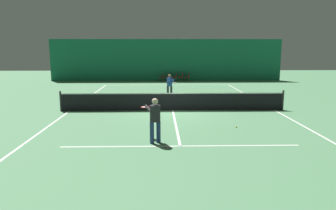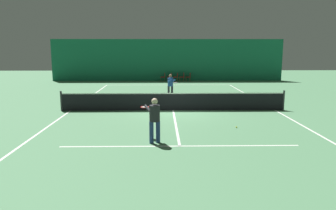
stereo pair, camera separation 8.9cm
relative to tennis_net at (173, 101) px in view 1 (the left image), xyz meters
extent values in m
plane|color=#4C7F56|center=(0.00, 0.00, -0.51)|extent=(60.00, 60.00, 0.00)
cube|color=#196B4C|center=(0.00, 15.64, 1.55)|extent=(23.00, 0.12, 4.12)
cube|color=silver|center=(0.00, 11.90, -0.51)|extent=(11.00, 0.10, 0.00)
cube|color=silver|center=(0.00, 6.40, -0.51)|extent=(8.25, 0.10, 0.00)
cube|color=silver|center=(0.00, -6.40, -0.51)|extent=(8.25, 0.10, 0.00)
cube|color=silver|center=(-5.50, 0.00, -0.51)|extent=(0.10, 23.80, 0.00)
cube|color=silver|center=(5.50, 0.00, -0.51)|extent=(0.10, 23.80, 0.00)
cube|color=silver|center=(0.00, 0.00, -0.51)|extent=(0.10, 12.80, 0.00)
cube|color=black|center=(0.00, 0.00, -0.04)|extent=(11.90, 0.02, 0.95)
cube|color=white|center=(0.00, 0.00, 0.41)|extent=(11.90, 0.02, 0.05)
cylinder|color=#333338|center=(-5.95, 0.00, 0.02)|extent=(0.10, 0.10, 1.07)
cylinder|color=#333338|center=(5.95, 0.00, 0.02)|extent=(0.10, 0.10, 1.07)
cylinder|color=navy|center=(-0.98, -6.04, -0.12)|extent=(0.20, 0.20, 0.79)
cylinder|color=navy|center=(-0.75, -5.94, -0.12)|extent=(0.20, 0.20, 0.79)
cylinder|color=#232328|center=(-0.87, -5.99, 0.56)|extent=(0.49, 0.49, 0.57)
sphere|color=beige|center=(-0.87, -5.99, 0.99)|extent=(0.22, 0.22, 0.22)
cylinder|color=#232328|center=(-1.10, -5.82, 0.69)|extent=(0.30, 0.54, 0.23)
cylinder|color=#232328|center=(-0.83, -5.70, 0.69)|extent=(0.30, 0.54, 0.23)
cylinder|color=black|center=(-1.13, -5.38, 0.62)|extent=(0.15, 0.29, 0.03)
torus|color=red|center=(-1.25, -5.10, 0.62)|extent=(0.43, 0.43, 0.03)
cylinder|color=silver|center=(-1.25, -5.10, 0.62)|extent=(0.36, 0.36, 0.00)
cylinder|color=#2D2D38|center=(0.09, 4.65, -0.13)|extent=(0.18, 0.18, 0.76)
cylinder|color=#2D2D38|center=(-0.14, 4.57, -0.13)|extent=(0.18, 0.18, 0.76)
cylinder|color=#234C99|center=(-0.03, 4.61, 0.53)|extent=(0.45, 0.45, 0.55)
sphere|color=#936B4C|center=(-0.03, 4.61, 0.94)|extent=(0.21, 0.21, 0.21)
cylinder|color=#234C99|center=(0.19, 4.42, 0.65)|extent=(0.25, 0.53, 0.22)
cylinder|color=#234C99|center=(-0.08, 4.33, 0.65)|extent=(0.25, 0.53, 0.22)
cylinder|color=black|center=(0.18, 3.99, 0.59)|extent=(0.12, 0.30, 0.03)
torus|color=black|center=(0.27, 3.70, 0.59)|extent=(0.42, 0.42, 0.03)
cylinder|color=silver|center=(0.27, 3.70, 0.59)|extent=(0.35, 0.35, 0.00)
cylinder|color=brown|center=(-0.69, 15.28, -0.32)|extent=(0.03, 0.03, 0.39)
cylinder|color=brown|center=(-0.69, 14.90, -0.32)|extent=(0.03, 0.03, 0.39)
cylinder|color=brown|center=(-0.31, 15.28, -0.32)|extent=(0.03, 0.03, 0.39)
cylinder|color=brown|center=(-0.31, 14.90, -0.32)|extent=(0.03, 0.03, 0.39)
cube|color=#A51E1E|center=(-0.50, 15.09, -0.10)|extent=(0.44, 0.44, 0.05)
cube|color=#A51E1E|center=(-0.30, 15.09, 0.13)|extent=(0.04, 0.44, 0.40)
cylinder|color=brown|center=(-0.06, 15.28, -0.32)|extent=(0.03, 0.03, 0.39)
cylinder|color=brown|center=(-0.06, 14.90, -0.32)|extent=(0.03, 0.03, 0.39)
cylinder|color=brown|center=(0.32, 15.28, -0.32)|extent=(0.03, 0.03, 0.39)
cylinder|color=brown|center=(0.32, 14.90, -0.32)|extent=(0.03, 0.03, 0.39)
cube|color=#A51E1E|center=(0.13, 15.09, -0.10)|extent=(0.44, 0.44, 0.05)
cube|color=#A51E1E|center=(0.33, 15.09, 0.13)|extent=(0.04, 0.44, 0.40)
cylinder|color=brown|center=(0.57, 15.28, -0.32)|extent=(0.03, 0.03, 0.39)
cylinder|color=brown|center=(0.57, 14.90, -0.32)|extent=(0.03, 0.03, 0.39)
cylinder|color=brown|center=(0.95, 15.28, -0.32)|extent=(0.03, 0.03, 0.39)
cylinder|color=brown|center=(0.95, 14.90, -0.32)|extent=(0.03, 0.03, 0.39)
cube|color=#A51E1E|center=(0.76, 15.09, -0.10)|extent=(0.44, 0.44, 0.05)
cube|color=#A51E1E|center=(0.96, 15.09, 0.13)|extent=(0.04, 0.44, 0.40)
cylinder|color=brown|center=(1.19, 15.28, -0.32)|extent=(0.03, 0.03, 0.39)
cylinder|color=brown|center=(1.19, 14.90, -0.32)|extent=(0.03, 0.03, 0.39)
cylinder|color=brown|center=(1.57, 15.28, -0.32)|extent=(0.03, 0.03, 0.39)
cylinder|color=brown|center=(1.57, 14.90, -0.32)|extent=(0.03, 0.03, 0.39)
cube|color=#A51E1E|center=(1.38, 15.09, -0.10)|extent=(0.44, 0.44, 0.05)
cube|color=#A51E1E|center=(1.58, 15.09, 0.13)|extent=(0.04, 0.44, 0.40)
cylinder|color=brown|center=(1.82, 15.28, -0.32)|extent=(0.03, 0.03, 0.39)
cylinder|color=brown|center=(1.82, 14.90, -0.32)|extent=(0.03, 0.03, 0.39)
cylinder|color=brown|center=(2.20, 15.28, -0.32)|extent=(0.03, 0.03, 0.39)
cylinder|color=brown|center=(2.20, 14.90, -0.32)|extent=(0.03, 0.03, 0.39)
cube|color=#A51E1E|center=(2.01, 15.09, -0.10)|extent=(0.44, 0.44, 0.05)
cube|color=#A51E1E|center=(2.21, 15.09, 0.13)|extent=(0.04, 0.44, 0.40)
sphere|color=#D1DB33|center=(2.54, -3.88, -0.48)|extent=(0.07, 0.07, 0.07)
camera|label=1|loc=(-0.71, -17.24, 2.87)|focal=35.00mm
camera|label=2|loc=(-0.62, -17.24, 2.87)|focal=35.00mm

